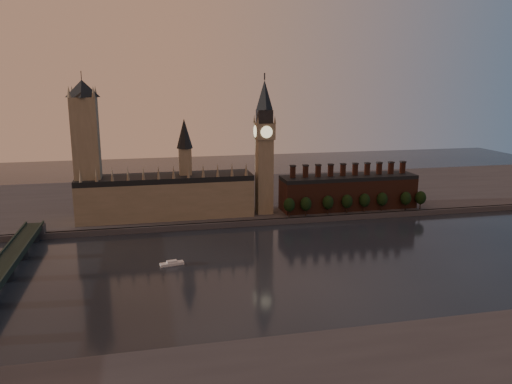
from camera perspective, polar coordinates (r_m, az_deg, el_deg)
ground at (r=289.74m, az=4.09°, el=-8.71°), size 900.00×900.00×0.00m
north_bank at (r=455.31m, az=-2.29°, el=-0.54°), size 900.00×182.00×4.00m
palace_of_westminster at (r=382.86m, az=-10.13°, el=-0.23°), size 130.00×30.30×74.00m
victoria_tower at (r=378.64m, az=-18.81°, el=4.92°), size 24.00×24.00×108.00m
big_ben at (r=382.01m, az=0.96°, el=5.30°), size 15.00×15.00×107.00m
chimney_block at (r=410.43m, az=10.48°, el=0.07°), size 110.00×25.00×37.00m
embankment_tree_0 at (r=378.33m, az=3.82°, el=-1.48°), size 8.60×8.60×14.88m
embankment_tree_1 at (r=382.26m, az=5.72°, el=-1.37°), size 8.60×8.60×14.88m
embankment_tree_2 at (r=389.23m, az=8.23°, el=-1.18°), size 8.60×8.60×14.88m
embankment_tree_3 at (r=395.14m, az=10.37°, el=-1.05°), size 8.60×8.60×14.88m
embankment_tree_4 at (r=401.43m, az=12.31°, el=-0.93°), size 8.60×8.60×14.88m
embankment_tree_5 at (r=408.11m, az=14.22°, el=-0.80°), size 8.60×8.60×14.88m
embankment_tree_6 at (r=415.98m, az=16.75°, el=-0.71°), size 8.60×8.60×14.88m
embankment_tree_7 at (r=421.99m, az=18.30°, el=-0.63°), size 8.60×8.60×14.88m
river_boat at (r=297.91m, az=-9.59°, el=-8.04°), size 14.28×6.52×2.76m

